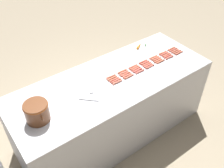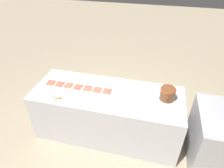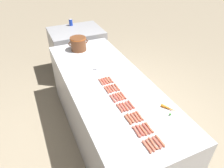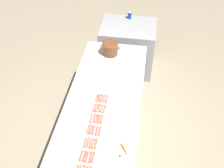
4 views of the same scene
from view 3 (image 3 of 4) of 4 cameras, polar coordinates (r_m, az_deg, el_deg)
ground_plane at (r=3.11m, az=-0.99°, el=-13.23°), size 20.00×20.00×0.00m
griddle_counter at (r=2.78m, az=-1.09°, el=-6.91°), size 0.94×2.46×0.92m
back_cabinet at (r=4.24m, az=-9.28°, el=8.50°), size 0.96×0.76×0.91m
hot_dog_0 at (r=1.79m, az=9.48°, el=-16.43°), size 0.03×0.14×0.02m
hot_dog_1 at (r=1.88m, az=6.68°, el=-12.72°), size 0.03×0.14×0.02m
hot_dog_2 at (r=1.98m, az=4.38°, el=-9.60°), size 0.03×0.14×0.02m
hot_dog_3 at (r=2.10m, az=2.08°, el=-6.47°), size 0.03×0.14×0.02m
hot_dog_4 at (r=2.21m, az=0.19°, el=-3.95°), size 0.03×0.14×0.02m
hot_dog_5 at (r=2.33m, az=-1.47°, el=-1.55°), size 0.03×0.14×0.02m
hot_dog_6 at (r=2.46m, az=-3.02°, el=0.60°), size 0.03×0.14×0.02m
hot_dog_7 at (r=1.80m, az=10.36°, el=-16.04°), size 0.03×0.14×0.02m
hot_dog_8 at (r=1.90m, az=7.55°, el=-12.35°), size 0.03×0.14×0.02m
hot_dog_9 at (r=2.00m, az=5.05°, el=-9.15°), size 0.02×0.14×0.02m
hot_dog_10 at (r=2.11m, az=2.83°, el=-6.23°), size 0.02×0.14×0.02m
hot_dog_11 at (r=2.23m, az=0.93°, el=-3.60°), size 0.03×0.14×0.02m
hot_dog_12 at (r=2.34m, az=-0.81°, el=-1.36°), size 0.03×0.14×0.02m
hot_dog_13 at (r=2.47m, az=-2.38°, el=0.73°), size 0.03×0.14×0.02m
hot_dog_14 at (r=1.82m, az=11.12°, el=-15.52°), size 0.03×0.14×0.02m
hot_dog_15 at (r=1.91m, az=8.44°, el=-12.20°), size 0.02×0.14×0.02m
hot_dog_16 at (r=2.00m, az=5.99°, el=-9.05°), size 0.02×0.14×0.02m
hot_dog_17 at (r=2.11m, az=3.62°, el=-6.10°), size 0.02×0.14×0.02m
hot_dog_18 at (r=2.23m, az=1.69°, el=-3.42°), size 0.03×0.14×0.02m
hot_dog_19 at (r=2.35m, az=-0.14°, el=-1.15°), size 0.03×0.14×0.02m
hot_dog_20 at (r=2.48m, az=-1.72°, el=0.91°), size 0.03×0.14×0.02m
hot_dog_21 at (r=1.83m, az=12.13°, el=-15.21°), size 0.03×0.14×0.02m
hot_dog_22 at (r=1.92m, az=9.31°, el=-11.84°), size 0.02×0.14×0.02m
hot_dog_23 at (r=2.02m, az=6.78°, el=-8.78°), size 0.03×0.14×0.02m
hot_dog_24 at (r=2.13m, az=4.48°, el=-5.83°), size 0.03×0.14×0.02m
hot_dog_25 at (r=2.24m, az=2.38°, el=-3.25°), size 0.03×0.14×0.02m
hot_dog_26 at (r=2.36m, az=0.60°, el=-0.98°), size 0.03×0.14×0.02m
hot_dog_27 at (r=2.49m, az=-1.06°, el=1.13°), size 0.02×0.14×0.02m
hot_dog_28 at (r=1.85m, az=12.94°, el=-14.78°), size 0.02×0.14×0.02m
hot_dog_29 at (r=1.93m, az=10.06°, el=-11.54°), size 0.03×0.14×0.02m
hot_dog_30 at (r=2.03m, az=7.50°, el=-8.46°), size 0.03×0.14×0.02m
hot_dog_31 at (r=2.14m, az=5.22°, el=-5.52°), size 0.03×0.14×0.02m
hot_dog_32 at (r=2.25m, az=3.07°, el=-3.06°), size 0.02×0.14×0.02m
hot_dog_33 at (r=2.37m, az=1.38°, el=-0.80°), size 0.03×0.14×0.02m
hot_dog_34 at (r=2.50m, az=-0.32°, el=1.23°), size 0.03×0.14×0.02m
bean_pot at (r=3.21m, az=-9.15°, el=10.90°), size 0.30×0.24×0.20m
serving_spoon at (r=2.75m, az=-5.51°, el=4.39°), size 0.22×0.22×0.02m
carrot at (r=2.15m, az=15.31°, el=-6.49°), size 0.11×0.17×0.03m
soda_can at (r=4.28m, az=-11.14°, el=16.10°), size 0.07×0.07×0.12m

